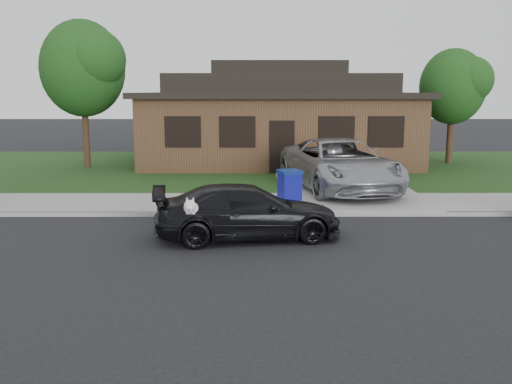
{
  "coord_description": "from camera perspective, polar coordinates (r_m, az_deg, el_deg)",
  "views": [
    {
      "loc": [
        2.88,
        -12.05,
        3.45
      ],
      "look_at": [
        2.92,
        1.18,
        1.1
      ],
      "focal_mm": 40.0,
      "sensor_mm": 36.0,
      "label": 1
    }
  ],
  "objects": [
    {
      "name": "curb",
      "position": [
        16.17,
        -10.44,
        -2.2
      ],
      "size": [
        60.0,
        0.12,
        0.12
      ],
      "primitive_type": "cube",
      "color": "gray",
      "rests_on": "ground"
    },
    {
      "name": "sedan",
      "position": [
        13.43,
        -0.88,
        -2.01
      ],
      "size": [
        4.62,
        2.45,
        1.28
      ],
      "rotation": [
        0.0,
        0.0,
        1.72
      ],
      "color": "black",
      "rests_on": "ground"
    },
    {
      "name": "sidewalk",
      "position": [
        17.62,
        -9.58,
        -1.17
      ],
      "size": [
        60.0,
        3.0,
        0.12
      ],
      "primitive_type": "cube",
      "color": "gray",
      "rests_on": "ground"
    },
    {
      "name": "ground",
      "position": [
        12.86,
        -13.18,
        -5.76
      ],
      "size": [
        120.0,
        120.0,
        0.0
      ],
      "primitive_type": "plane",
      "color": "black",
      "rests_on": "ground"
    },
    {
      "name": "minivan",
      "position": [
        19.56,
        8.38,
        2.75
      ],
      "size": [
        4.04,
        6.61,
        1.71
      ],
      "primitive_type": "imported",
      "rotation": [
        0.0,
        0.0,
        0.21
      ],
      "color": "#9D9FA4",
      "rests_on": "driveway"
    },
    {
      "name": "recycling_bin",
      "position": [
        16.94,
        3.38,
        0.51
      ],
      "size": [
        0.79,
        0.79,
        1.03
      ],
      "rotation": [
        0.0,
        0.0,
        0.34
      ],
      "color": "navy",
      "rests_on": "sidewalk"
    },
    {
      "name": "tree_0",
      "position": [
        25.97,
        -16.67,
        11.93
      ],
      "size": [
        3.78,
        3.6,
        6.34
      ],
      "color": "#332114",
      "rests_on": "ground"
    },
    {
      "name": "lawn",
      "position": [
        25.44,
        -6.68,
        2.35
      ],
      "size": [
        60.0,
        13.0,
        0.13
      ],
      "primitive_type": "cube",
      "color": "#193814",
      "rests_on": "ground"
    },
    {
      "name": "tree_1",
      "position": [
        28.02,
        19.43,
        10.05
      ],
      "size": [
        3.15,
        3.0,
        5.25
      ],
      "color": "#332114",
      "rests_on": "ground"
    },
    {
      "name": "driveway",
      "position": [
        22.52,
        7.79,
        1.34
      ],
      "size": [
        4.5,
        13.0,
        0.14
      ],
      "primitive_type": "cube",
      "color": "gray",
      "rests_on": "ground"
    },
    {
      "name": "house",
      "position": [
        27.1,
        2.21,
        7.28
      ],
      "size": [
        12.6,
        8.6,
        4.65
      ],
      "color": "#422B1C",
      "rests_on": "ground"
    }
  ]
}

